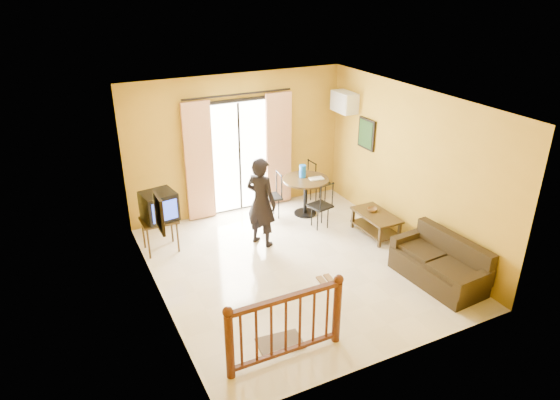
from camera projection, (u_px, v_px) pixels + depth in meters
name	position (u px, v px, depth m)	size (l,w,h in m)	color
ground	(296.00, 265.00, 8.43)	(5.00, 5.00, 0.00)	beige
room_shell	(297.00, 171.00, 7.72)	(5.00, 5.00, 5.00)	white
balcony_door	(240.00, 156.00, 9.92)	(2.25, 0.14, 2.46)	black
tv_table	(159.00, 223.00, 8.69)	(0.61, 0.51, 0.61)	black
television	(159.00, 206.00, 8.56)	(0.62, 0.58, 0.50)	black
picture_left	(159.00, 213.00, 6.73)	(0.05, 0.42, 0.52)	black
dining_table	(306.00, 186.00, 9.98)	(0.93, 0.93, 0.77)	black
water_jug	(303.00, 171.00, 9.94)	(0.14, 0.14, 0.25)	blue
serving_tray	(316.00, 178.00, 9.90)	(0.28, 0.18, 0.02)	beige
dining_chairs	(303.00, 215.00, 10.19)	(1.66, 1.49, 0.95)	black
air_conditioner	(344.00, 102.00, 9.96)	(0.31, 0.60, 0.40)	white
botanical_print	(366.00, 134.00, 9.69)	(0.05, 0.50, 0.60)	black
coffee_table	(376.00, 221.00, 9.31)	(0.54, 0.97, 0.43)	black
bowl	(372.00, 210.00, 9.35)	(0.19, 0.19, 0.06)	brown
sofa	(441.00, 265.00, 7.90)	(0.84, 1.64, 0.76)	black
standing_person	(261.00, 202.00, 8.78)	(0.60, 0.40, 1.65)	black
stair_balustrade	(286.00, 322.00, 6.18)	(1.63, 0.13, 1.04)	#471E0F
doormat	(280.00, 343.00, 6.65)	(0.60, 0.40, 0.02)	#5F524C
sandals	(326.00, 280.00, 8.01)	(0.26, 0.26, 0.03)	brown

